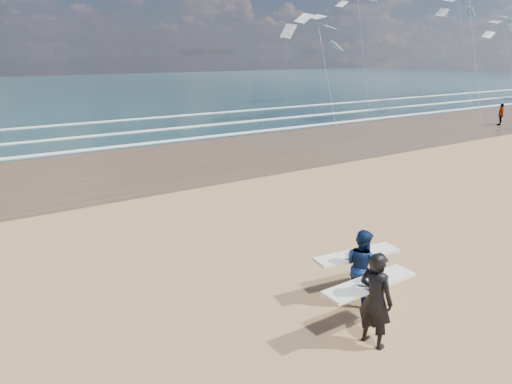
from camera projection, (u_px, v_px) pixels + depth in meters
wet_sand_strip at (374, 132)px, 33.55m from camera, size 220.00×12.00×0.01m
ocean at (132, 87)px, 76.77m from camera, size 220.00×100.00×0.02m
foam_breakers at (291, 116)px, 41.62m from camera, size 220.00×11.70×0.05m
surfer_near at (375, 298)px, 8.95m from camera, size 2.20×1.01×2.00m
surfer_far at (361, 265)px, 10.59m from camera, size 2.25×1.21×1.79m
beachgoer_1 at (501, 114)px, 36.51m from camera, size 1.10×0.78×1.73m
kite_0 at (471, 22)px, 36.24m from camera, size 6.50×4.82×14.02m
kite_1 at (323, 54)px, 37.06m from camera, size 6.18×4.78×9.64m
kite_2 at (463, 37)px, 51.07m from camera, size 6.16×4.78×12.96m
kite_4 at (506, 44)px, 60.38m from camera, size 6.78×4.85×11.49m
kite_5 at (361, 35)px, 50.28m from camera, size 5.65×4.72×13.82m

